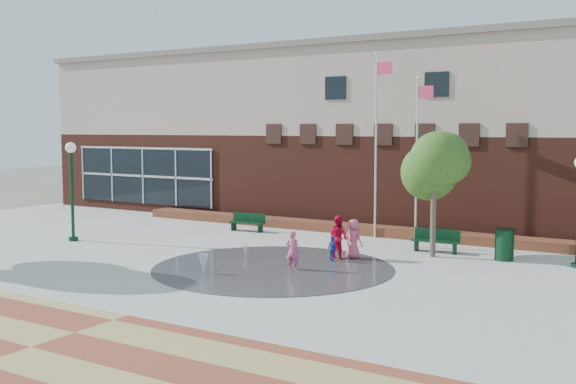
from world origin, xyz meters
The scene contains 19 objects.
ground centered at (0.00, 0.00, 0.00)m, with size 120.00×120.00×0.00m, color #666056.
plaza_concrete centered at (0.00, 4.00, 0.00)m, with size 46.00×18.00×0.01m, color #A8A8A0.
paver_band centered at (0.00, -7.00, 0.00)m, with size 46.00×6.00×0.01m, color brown.
splash_pad centered at (0.00, 3.00, 0.00)m, with size 8.40×8.40×0.01m, color #383A3D.
library_building centered at (0.00, 17.48, 4.64)m, with size 44.40×10.40×9.20m.
flower_bed centered at (0.00, 11.60, 0.00)m, with size 26.00×1.20×0.40m, color maroon.
flagpole_left centered at (0.36, 10.92, 4.55)m, with size 0.91×0.40×8.17m.
flagpole_right centered at (2.77, 9.53, 3.88)m, with size 0.82×0.35×6.95m.
lamp_left centered at (-10.48, 3.32, 2.66)m, with size 0.45×0.45×4.28m.
bench_left centered at (-5.58, 9.44, 0.28)m, with size 1.77×0.63×0.87m.
bench_mid centered at (3.83, 8.86, 0.30)m, with size 1.86×0.61×0.92m.
trash_can centered at (6.54, 8.59, 0.61)m, with size 0.73×0.73×1.20m.
tree_mid centered at (4.05, 7.89, 3.78)m, with size 3.08×3.08×5.19m.
water_jet_a centered at (-1.46, 0.96, 0.00)m, with size 0.34×0.34×0.65m, color white.
water_jet_b centered at (-2.03, 4.23, 0.00)m, with size 0.19×0.19×0.42m, color white.
child_splash centered at (0.75, 3.08, 0.69)m, with size 0.50×0.33×1.38m, color #CB4E81.
adult_red centered at (1.16, 5.71, 0.82)m, with size 0.80×0.62×1.64m, color red.
adult_pink centered at (1.64, 6.00, 0.75)m, with size 0.73×0.48×1.50m, color #D45272.
child_blue centered at (1.24, 5.09, 0.48)m, with size 0.56×0.23×0.96m, color #313AB2.
Camera 1 is at (12.47, -16.46, 4.86)m, focal length 42.00 mm.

